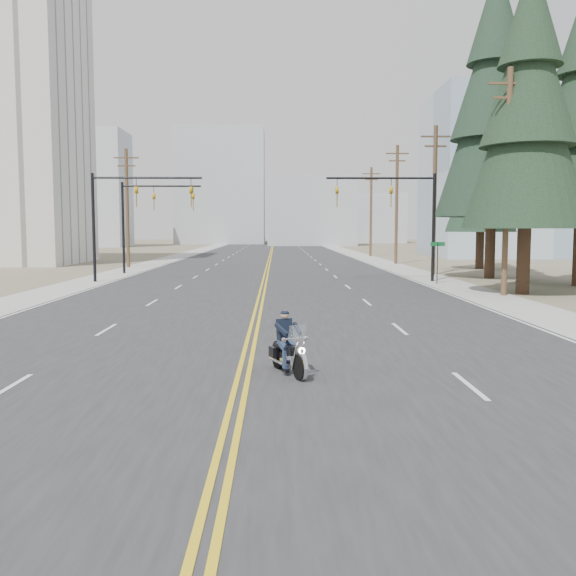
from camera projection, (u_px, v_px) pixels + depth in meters
The scene contains 24 objects.
ground_plane at pixel (226, 452), 9.93m from camera, with size 400.00×400.00×0.00m, color #776D56.
road at pixel (270, 257), 79.62m from camera, with size 20.00×200.00×0.01m, color #303033.
sidewalk_left at pixel (177, 257), 79.41m from camera, with size 3.00×200.00×0.01m, color #A5A5A0.
sidewalk_right at pixel (362, 256), 79.82m from camera, with size 3.00×200.00×0.01m, color #A5A5A0.
traffic_mast_left at pixel (125, 205), 41.17m from camera, with size 7.10×0.26×7.00m.
traffic_mast_right at pixel (403, 206), 41.49m from camera, with size 7.10×0.26×7.00m.
traffic_mast_far at pixel (145, 210), 49.13m from camera, with size 6.10×0.26×7.00m.
street_sign at pixel (437, 255), 39.82m from camera, with size 0.90×0.06×2.62m.
utility_pole_b at pixel (507, 179), 32.50m from camera, with size 2.20×0.30×11.50m.
utility_pole_c at pixel (434, 198), 47.45m from camera, with size 2.20×0.30×11.00m.
utility_pole_d at pixel (397, 203), 62.36m from camera, with size 2.20×0.30×11.50m.
utility_pole_e at pixel (371, 210), 79.31m from camera, with size 2.20×0.30×11.00m.
utility_pole_left at pixel (127, 206), 56.99m from camera, with size 2.20×0.30×10.50m.
glass_building at pixel (528, 176), 79.27m from camera, with size 24.00×16.00×20.00m, color #9EB5CC.
haze_bldg_a at pixel (90, 189), 122.78m from camera, with size 14.00×12.00×22.00m, color #B7BCC6.
haze_bldg_b at pixel (311, 212), 133.87m from camera, with size 18.00×14.00×14.00m, color #ADB2B7.
haze_bldg_c at pixel (487, 199), 119.33m from camera, with size 16.00×12.00×18.00m, color #B7BCC6.
haze_bldg_d at pixel (221, 187), 147.90m from camera, with size 20.00×15.00×26.00m, color #ADB2B7.
haze_bldg_e at pixel (374, 218), 159.16m from camera, with size 14.00×14.00×12.00m, color #B7BCC6.
haze_bldg_f at pixel (40, 208), 137.72m from camera, with size 12.00×12.00×16.00m, color #ADB2B7.
motorcyclist at pixel (289, 343), 15.12m from camera, with size 0.82×1.92×1.50m, color black, non-canonical shape.
conifer_near at pixel (529, 103), 33.15m from camera, with size 6.54×6.54×17.31m.
conifer_tall at pixel (494, 98), 43.66m from camera, with size 7.71×7.71×21.43m.
conifer_far at pixel (482, 162), 54.38m from camera, with size 5.94×5.94×15.92m.
Camera 1 is at (0.78, -9.66, 3.44)m, focal length 40.00 mm.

